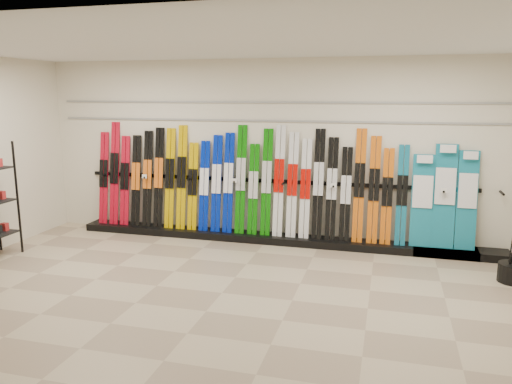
# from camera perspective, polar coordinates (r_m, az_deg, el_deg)

# --- Properties ---
(floor) EXTENTS (8.00, 8.00, 0.00)m
(floor) POSITION_cam_1_polar(r_m,az_deg,el_deg) (6.35, -3.92, -11.43)
(floor) COLOR gray
(floor) RESTS_ON ground
(back_wall) EXTENTS (8.00, 0.00, 8.00)m
(back_wall) POSITION_cam_1_polar(r_m,az_deg,el_deg) (8.31, 1.56, 4.71)
(back_wall) COLOR beige
(back_wall) RESTS_ON floor
(ceiling) EXTENTS (8.00, 8.00, 0.00)m
(ceiling) POSITION_cam_1_polar(r_m,az_deg,el_deg) (5.89, -4.32, 16.64)
(ceiling) COLOR silver
(ceiling) RESTS_ON back_wall
(ski_rack_base) EXTENTS (8.00, 0.40, 0.12)m
(ski_rack_base) POSITION_cam_1_polar(r_m,az_deg,el_deg) (8.34, 2.66, -5.39)
(ski_rack_base) COLOR black
(ski_rack_base) RESTS_ON floor
(skis) EXTENTS (5.37, 0.28, 1.82)m
(skis) POSITION_cam_1_polar(r_m,az_deg,el_deg) (8.37, -1.81, 0.96)
(skis) COLOR #B40A1F
(skis) RESTS_ON ski_rack_base
(snowboards) EXTENTS (0.95, 0.24, 1.58)m
(snowboards) POSITION_cam_1_polar(r_m,az_deg,el_deg) (8.09, 20.70, -0.76)
(snowboards) COLOR #14728C
(snowboards) RESTS_ON ski_rack_base
(slatwall_rail_0) EXTENTS (7.60, 0.02, 0.03)m
(slatwall_rail_0) POSITION_cam_1_polar(r_m,az_deg,el_deg) (8.25, 1.54, 8.14)
(slatwall_rail_0) COLOR gray
(slatwall_rail_0) RESTS_ON back_wall
(slatwall_rail_1) EXTENTS (7.60, 0.02, 0.03)m
(slatwall_rail_1) POSITION_cam_1_polar(r_m,az_deg,el_deg) (8.24, 1.55, 10.22)
(slatwall_rail_1) COLOR gray
(slatwall_rail_1) RESTS_ON back_wall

